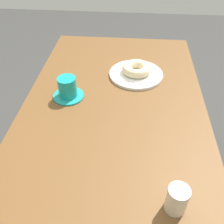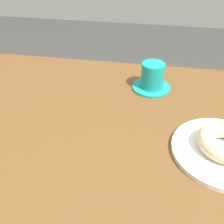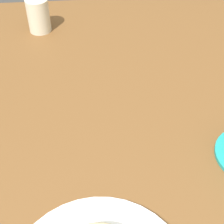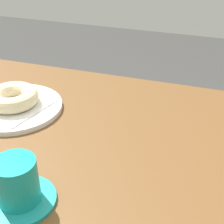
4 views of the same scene
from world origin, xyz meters
name	(u,v)px [view 1 (image 1 of 4)]	position (x,y,z in m)	size (l,w,h in m)	color
ground_plane	(113,202)	(0.00, 0.00, 0.00)	(6.00, 6.00, 0.00)	#393836
table	(114,117)	(0.00, 0.00, 0.64)	(1.16, 0.70, 0.72)	brown
plate_sugar_ring	(136,74)	(0.20, -0.08, 0.72)	(0.23, 0.23, 0.01)	white
napkin_sugar_ring	(136,73)	(0.20, -0.08, 0.73)	(0.15, 0.15, 0.00)	white
donut_sugar_ring	(136,69)	(0.20, -0.08, 0.75)	(0.13, 0.13, 0.04)	beige
coffee_cup	(68,88)	(0.03, 0.18, 0.76)	(0.12, 0.12, 0.09)	teal
sugar_jar	(177,199)	(-0.42, -0.19, 0.76)	(0.05, 0.05, 0.08)	beige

